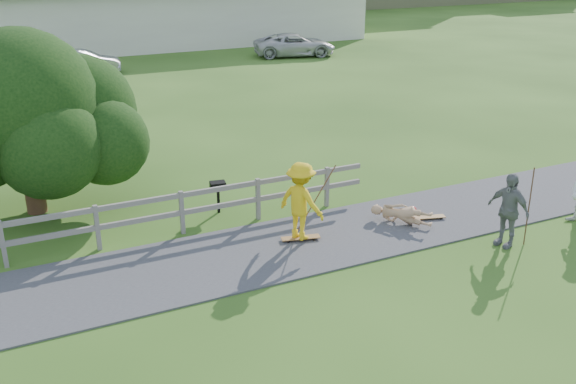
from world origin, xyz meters
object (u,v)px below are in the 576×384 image
(spectator_b, at_px, (508,210))
(skater_fallen, at_px, (401,214))
(tree, at_px, (27,142))
(skater_rider, at_px, (301,205))
(car_silver, at_px, (84,62))
(bbq, at_px, (218,197))
(car_white, at_px, (295,45))

(spectator_b, bearing_deg, skater_fallen, -156.92)
(spectator_b, relative_size, tree, 0.29)
(skater_rider, relative_size, tree, 0.30)
(skater_fallen, xyz_separation_m, car_silver, (-3.80, 23.80, 0.35))
(car_silver, bearing_deg, spectator_b, -154.95)
(spectator_b, bearing_deg, tree, -139.11)
(spectator_b, relative_size, car_silver, 0.47)
(spectator_b, bearing_deg, bbq, -145.23)
(car_white, bearing_deg, skater_rider, 168.42)
(car_white, bearing_deg, skater_fallen, 174.10)
(car_white, relative_size, tree, 0.81)
(car_silver, distance_m, car_white, 12.73)
(skater_rider, xyz_separation_m, tree, (-5.43, 4.64, 0.98))
(tree, relative_size, bbq, 7.25)
(skater_rider, distance_m, bbq, 2.81)
(skater_fallen, bearing_deg, car_white, 33.36)
(spectator_b, xyz_separation_m, car_white, (7.42, 26.02, -0.20))
(car_silver, xyz_separation_m, bbq, (-0.05, -21.06, -0.20))
(car_silver, xyz_separation_m, tree, (-4.34, -18.93, 1.28))
(car_silver, bearing_deg, bbq, -166.69)
(spectator_b, relative_size, car_white, 0.36)
(bbq, bearing_deg, skater_rider, -55.97)
(skater_rider, bearing_deg, spectator_b, -143.88)
(skater_rider, height_order, spectator_b, skater_rider)
(spectator_b, height_order, car_white, spectator_b)
(tree, bearing_deg, car_white, 48.26)
(car_white, height_order, tree, tree)
(car_silver, relative_size, tree, 0.62)
(car_white, bearing_deg, tree, 152.76)
(skater_rider, xyz_separation_m, bbq, (-1.14, 2.51, -0.51))
(skater_rider, bearing_deg, car_silver, -23.20)
(skater_rider, relative_size, bbq, 2.20)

